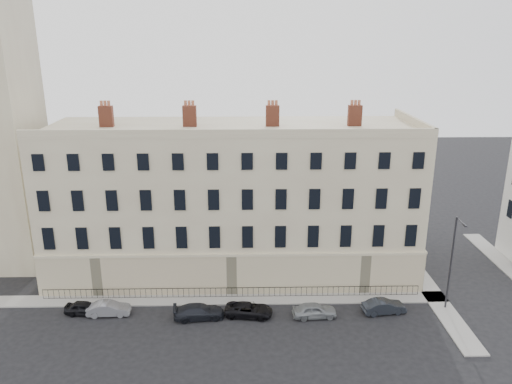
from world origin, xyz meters
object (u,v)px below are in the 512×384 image
Objects in this scene: car_c at (199,312)px; car_d at (249,310)px; car_e at (314,310)px; car_b at (109,309)px; car_f at (384,306)px; streetlamp at (452,260)px; car_a at (85,308)px.

car_d is at bearing -93.03° from car_c.
car_e is (5.71, -0.32, 0.07)m from car_d.
car_b is at bearing 83.81° from car_e.
car_c is 4.34m from car_d.
car_f is 7.18m from streetlamp.
car_a is 0.91× the size of car_f.
car_e reaches higher than car_f.
car_c is (10.08, -0.87, 0.04)m from car_a.
car_c is at bearing 85.89° from car_e.
car_e reaches higher than car_b.
car_a is 0.91× the size of car_e.
car_f is at bearing -81.41° from car_d.
car_d is at bearing -86.39° from car_a.
car_c reaches higher than car_f.
car_a is at bearing 83.53° from car_e.
car_b reaches higher than car_d.
car_b is 7.97m from car_c.
car_f reaches higher than car_a.
streetlamp reaches higher than car_b.
car_c reaches higher than car_a.
car_b is 30.26m from streetlamp.
car_a is 2.15m from car_b.
streetlamp reaches higher than car_d.
streetlamp reaches higher than car_f.
car_a is 20.13m from car_e.
car_c reaches higher than car_d.
car_f is (26.33, -0.37, 0.04)m from car_a.
car_b is at bearing 95.76° from car_d.
car_d is 11.92m from car_f.
car_c is 10.04m from car_e.
car_b is (2.14, -0.18, 0.02)m from car_a.
car_b is 0.42× the size of streetlamp.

